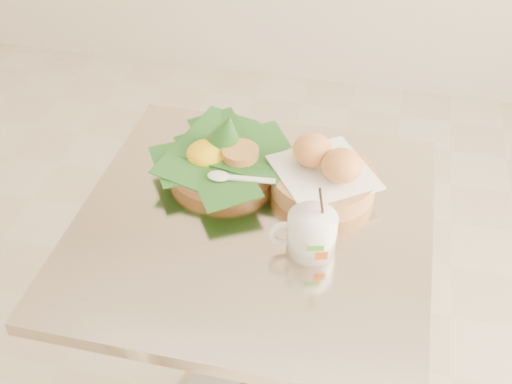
% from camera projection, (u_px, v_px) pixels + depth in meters
% --- Properties ---
extents(cafe_table, '(0.70, 0.70, 0.75)m').
position_uv_depth(cafe_table, '(254.00, 292.00, 1.42)').
color(cafe_table, gray).
rests_on(cafe_table, floor).
extents(rice_basket, '(0.30, 0.30, 0.15)m').
position_uv_depth(rice_basket, '(223.00, 154.00, 1.38)').
color(rice_basket, tan).
rests_on(rice_basket, cafe_table).
extents(bread_basket, '(0.26, 0.26, 0.11)m').
position_uv_depth(bread_basket, '(324.00, 174.00, 1.32)').
color(bread_basket, tan).
rests_on(bread_basket, cafe_table).
extents(coffee_mug, '(0.13, 0.10, 0.16)m').
position_uv_depth(coffee_mug, '(310.00, 232.00, 1.19)').
color(coffee_mug, white).
rests_on(coffee_mug, cafe_table).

